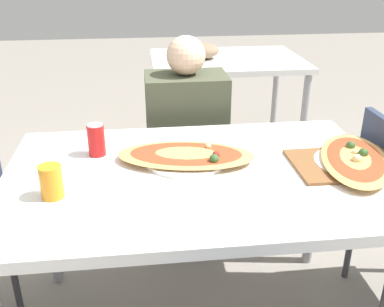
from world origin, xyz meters
TOP-DOWN VIEW (x-y plane):
  - dining_table at (0.00, 0.00)m, footprint 1.38×0.91m
  - chair_far_seated at (0.03, 0.78)m, footprint 0.40×0.40m
  - person_seated at (0.03, 0.67)m, footprint 0.40×0.29m
  - pizza_main at (-0.03, 0.10)m, footprint 0.55×0.34m
  - soda_can at (-0.37, 0.19)m, footprint 0.07×0.07m
  - drink_glass at (-0.48, -0.12)m, footprint 0.07×0.07m
  - serving_tray at (0.55, -0.01)m, footprint 0.39×0.28m
  - pizza_second at (0.59, -0.01)m, footprint 0.39×0.54m
  - background_table at (0.42, 1.80)m, footprint 1.10×0.80m

SIDE VIEW (x-z plane):
  - chair_far_seated at x=0.03m, z-range 0.05..0.94m
  - person_seated at x=0.03m, z-range 0.10..1.23m
  - dining_table at x=0.00m, z-range 0.31..1.08m
  - background_table at x=0.42m, z-range 0.26..1.14m
  - serving_tray at x=0.55m, z-range 0.76..0.77m
  - pizza_main at x=-0.03m, z-range 0.75..0.81m
  - pizza_second at x=0.59m, z-range 0.75..0.81m
  - drink_glass at x=-0.48m, z-range 0.76..0.87m
  - soda_can at x=-0.37m, z-range 0.76..0.89m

